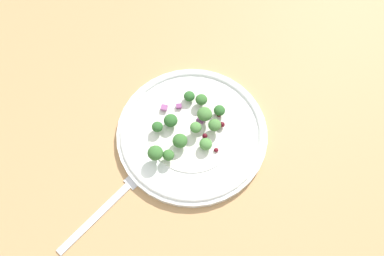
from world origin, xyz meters
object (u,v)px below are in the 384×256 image
Objects in this scene: broccoli_floret_1 at (205,147)px; fork at (108,204)px; plate at (192,133)px; broccoli_floret_0 at (158,127)px; broccoli_floret_2 at (205,114)px.

fork is at bearing -38.58° from broccoli_floret_1.
broccoli_floret_1 reaches higher than fork.
plate is 6.32cm from broccoli_floret_0.
fork is (17.01, -8.31, -0.61)cm from plate.
broccoli_floret_0 is 8.51cm from broccoli_floret_2.
broccoli_floret_0 is 0.74× the size of broccoli_floret_2.
broccoli_floret_2 is (-5.40, -2.06, 0.98)cm from broccoli_floret_1.
plate is 12.11× the size of broccoli_floret_1.
broccoli_floret_2 reaches higher than plate.
broccoli_floret_0 is (1.91, -5.73, 1.84)cm from plate.
plate is at bearing 153.97° from fork.
broccoli_floret_1 is 0.12× the size of fork.
broccoli_floret_0 reaches higher than fork.
broccoli_floret_0 is 15.51cm from fork.
fork is at bearing -25.57° from broccoli_floret_2.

